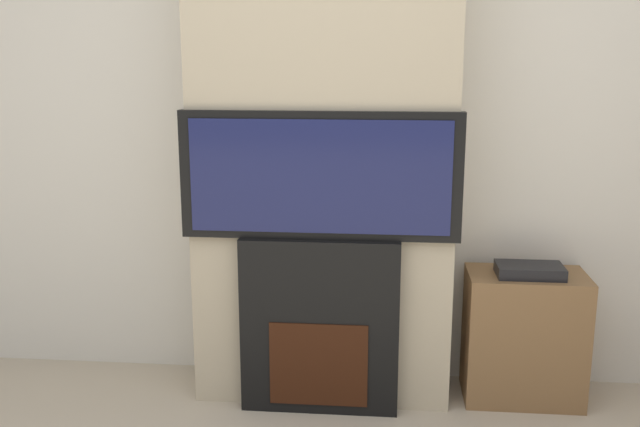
# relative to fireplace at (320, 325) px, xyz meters

# --- Properties ---
(wall_back) EXTENTS (6.00, 0.06, 2.70)m
(wall_back) POSITION_rel_fireplace_xyz_m (0.00, 0.39, 0.97)
(wall_back) COLOR silver
(wall_back) RESTS_ON ground_plane
(chimney_breast) EXTENTS (1.11, 0.35, 2.70)m
(chimney_breast) POSITION_rel_fireplace_xyz_m (0.00, 0.18, 0.97)
(chimney_breast) COLOR #BCAD8E
(chimney_breast) RESTS_ON ground_plane
(fireplace) EXTENTS (0.67, 0.15, 0.76)m
(fireplace) POSITION_rel_fireplace_xyz_m (0.00, 0.00, 0.00)
(fireplace) COLOR black
(fireplace) RESTS_ON ground_plane
(television) EXTENTS (1.15, 0.07, 0.52)m
(television) POSITION_rel_fireplace_xyz_m (0.00, -0.00, 0.65)
(television) COLOR black
(television) RESTS_ON fireplace
(media_stand) EXTENTS (0.51, 0.30, 0.63)m
(media_stand) POSITION_rel_fireplace_xyz_m (0.89, 0.17, -0.08)
(media_stand) COLOR brown
(media_stand) RESTS_ON ground_plane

